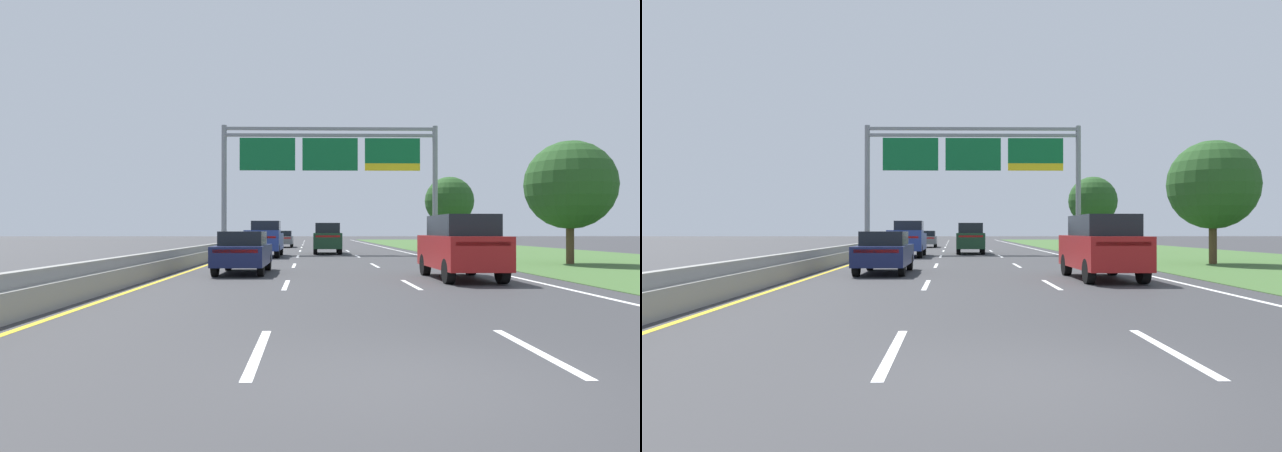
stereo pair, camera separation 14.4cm
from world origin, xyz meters
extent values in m
plane|color=#333335|center=(0.00, 35.00, 0.00)|extent=(220.00, 220.00, 0.00)
cube|color=white|center=(-1.85, 1.50, 0.00)|extent=(0.14, 3.00, 0.01)
cube|color=white|center=(-1.85, 10.50, 0.00)|extent=(0.14, 3.00, 0.01)
cube|color=white|center=(-1.85, 19.50, 0.00)|extent=(0.14, 3.00, 0.01)
cube|color=white|center=(-1.85, 28.50, 0.00)|extent=(0.14, 3.00, 0.01)
cube|color=white|center=(-1.85, 37.50, 0.00)|extent=(0.14, 3.00, 0.01)
cube|color=white|center=(-1.85, 46.50, 0.00)|extent=(0.14, 3.00, 0.01)
cube|color=white|center=(-1.85, 55.50, 0.00)|extent=(0.14, 3.00, 0.01)
cube|color=white|center=(-1.85, 64.50, 0.00)|extent=(0.14, 3.00, 0.01)
cube|color=white|center=(-1.85, 73.50, 0.00)|extent=(0.14, 3.00, 0.01)
cube|color=white|center=(-1.85, 82.50, 0.00)|extent=(0.14, 3.00, 0.01)
cube|color=white|center=(1.85, 1.50, 0.00)|extent=(0.14, 3.00, 0.01)
cube|color=white|center=(1.85, 10.50, 0.00)|extent=(0.14, 3.00, 0.01)
cube|color=white|center=(1.85, 19.50, 0.00)|extent=(0.14, 3.00, 0.01)
cube|color=white|center=(1.85, 28.50, 0.00)|extent=(0.14, 3.00, 0.01)
cube|color=white|center=(1.85, 37.50, 0.00)|extent=(0.14, 3.00, 0.01)
cube|color=white|center=(1.85, 46.50, 0.00)|extent=(0.14, 3.00, 0.01)
cube|color=white|center=(1.85, 55.50, 0.00)|extent=(0.14, 3.00, 0.01)
cube|color=white|center=(1.85, 64.50, 0.00)|extent=(0.14, 3.00, 0.01)
cube|color=white|center=(1.85, 73.50, 0.00)|extent=(0.14, 3.00, 0.01)
cube|color=white|center=(1.85, 82.50, 0.00)|extent=(0.14, 3.00, 0.01)
cube|color=white|center=(5.90, 35.00, 0.00)|extent=(0.16, 106.00, 0.01)
cube|color=gold|center=(-5.90, 35.00, 0.00)|extent=(0.16, 106.00, 0.01)
cube|color=#3D602D|center=(13.95, 35.00, 0.01)|extent=(14.00, 110.00, 0.02)
cube|color=gray|center=(-6.60, 35.00, 0.28)|extent=(0.60, 110.00, 0.55)
cube|color=gray|center=(-6.60, 35.00, 0.70)|extent=(0.25, 110.00, 0.30)
cylinder|color=gray|center=(-7.05, 32.68, 4.45)|extent=(0.36, 0.36, 8.91)
cylinder|color=gray|center=(7.65, 32.68, 4.45)|extent=(0.36, 0.36, 8.91)
cube|color=gray|center=(0.30, 32.68, 8.68)|extent=(14.70, 0.24, 0.20)
cube|color=gray|center=(0.30, 32.68, 8.23)|extent=(14.70, 0.24, 0.20)
cube|color=#0C602D|center=(-4.03, 32.50, 6.88)|extent=(3.83, 0.12, 2.25)
cube|color=#0C602D|center=(0.30, 32.50, 6.88)|extent=(3.83, 0.12, 2.25)
cube|color=#0C602D|center=(4.63, 32.50, 7.13)|extent=(3.83, 0.12, 1.75)
cube|color=yellow|center=(4.63, 32.50, 6.00)|extent=(3.83, 0.12, 0.50)
cube|color=navy|center=(-3.86, 28.25, 0.92)|extent=(2.03, 5.41, 1.00)
cube|color=black|center=(-3.86, 29.10, 1.81)|extent=(1.73, 1.91, 0.78)
cube|color=#B21414|center=(-3.88, 25.59, 1.22)|extent=(1.68, 0.09, 0.12)
cube|color=navy|center=(-3.87, 26.53, 1.52)|extent=(2.01, 1.96, 0.20)
cylinder|color=black|center=(-4.70, 30.09, 0.42)|extent=(0.30, 0.84, 0.84)
cylinder|color=black|center=(-3.00, 30.08, 0.42)|extent=(0.30, 0.84, 0.84)
cylinder|color=black|center=(-4.72, 26.42, 0.42)|extent=(0.30, 0.84, 0.84)
cylinder|color=black|center=(-3.02, 26.41, 0.42)|extent=(0.30, 0.84, 0.84)
cube|color=#193D23|center=(0.11, 32.60, 0.91)|extent=(1.98, 4.73, 1.05)
cube|color=black|center=(0.10, 32.45, 1.77)|extent=(1.69, 3.03, 0.68)
cube|color=#B21414|center=(0.07, 30.29, 1.22)|extent=(1.60, 0.11, 0.12)
cylinder|color=black|center=(-0.69, 34.21, 0.38)|extent=(0.27, 0.76, 0.76)
cylinder|color=black|center=(0.95, 34.18, 0.38)|extent=(0.27, 0.76, 0.76)
cylinder|color=black|center=(-0.74, 31.02, 0.38)|extent=(0.27, 0.76, 0.76)
cylinder|color=black|center=(0.90, 30.99, 0.38)|extent=(0.27, 0.76, 0.76)
cube|color=maroon|center=(3.83, 12.33, 0.91)|extent=(1.94, 4.72, 1.05)
cube|color=black|center=(3.83, 12.18, 1.77)|extent=(1.66, 3.01, 0.68)
cube|color=#B21414|center=(3.84, 10.02, 1.22)|extent=(1.60, 0.09, 0.12)
cylinder|color=black|center=(2.99, 13.92, 0.38)|extent=(0.27, 0.76, 0.76)
cylinder|color=black|center=(4.63, 13.93, 0.38)|extent=(0.27, 0.76, 0.76)
cylinder|color=black|center=(3.02, 10.72, 0.38)|extent=(0.27, 0.76, 0.76)
cylinder|color=black|center=(4.66, 10.74, 0.38)|extent=(0.27, 0.76, 0.76)
cube|color=#161E47|center=(-3.64, 15.05, 0.69)|extent=(1.87, 4.42, 0.72)
cube|color=black|center=(-3.64, 15.00, 1.31)|extent=(1.59, 2.32, 0.52)
cube|color=#B21414|center=(-3.66, 12.89, 0.91)|extent=(1.53, 0.10, 0.12)
cylinder|color=black|center=(-4.42, 16.55, 0.33)|extent=(0.23, 0.66, 0.66)
cylinder|color=black|center=(-2.82, 16.53, 0.33)|extent=(0.23, 0.66, 0.66)
cylinder|color=black|center=(-4.45, 13.56, 0.33)|extent=(0.23, 0.66, 0.66)
cylinder|color=black|center=(-2.85, 13.54, 0.33)|extent=(0.23, 0.66, 0.66)
cube|color=slate|center=(-3.60, 47.07, 0.69)|extent=(1.84, 4.41, 0.72)
cube|color=black|center=(-3.60, 47.02, 1.31)|extent=(1.57, 2.31, 0.52)
cube|color=#B21414|center=(-3.59, 44.91, 0.91)|extent=(1.53, 0.09, 0.12)
cylinder|color=black|center=(-4.40, 48.56, 0.33)|extent=(0.22, 0.66, 0.66)
cylinder|color=black|center=(-2.80, 48.57, 0.33)|extent=(0.22, 0.66, 0.66)
cylinder|color=black|center=(-4.39, 45.57, 0.33)|extent=(0.22, 0.66, 0.66)
cylinder|color=black|center=(-2.79, 45.57, 0.33)|extent=(0.22, 0.66, 0.66)
cylinder|color=#4C3823|center=(11.26, 20.28, 1.05)|extent=(0.36, 0.36, 2.09)
sphere|color=#234C1E|center=(11.26, 20.28, 3.78)|extent=(4.21, 4.21, 4.21)
cylinder|color=#4C3823|center=(9.92, 37.69, 1.20)|extent=(0.36, 0.36, 2.41)
sphere|color=#234C1E|center=(9.92, 37.69, 3.93)|extent=(3.82, 3.82, 3.82)
camera|label=1|loc=(-1.18, -5.88, 1.61)|focal=31.19mm
camera|label=2|loc=(-1.04, -5.88, 1.61)|focal=31.19mm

